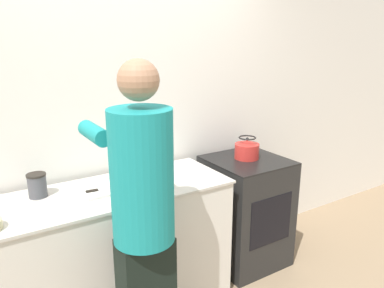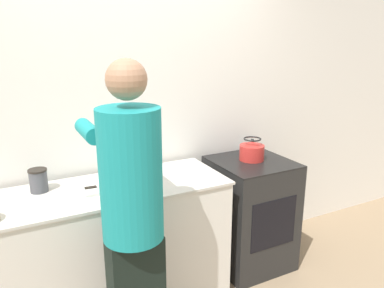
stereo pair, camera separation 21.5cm
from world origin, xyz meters
TOP-DOWN VIEW (x-y plane):
  - wall_back at (0.00, 0.68)m, footprint 8.00×0.05m
  - counter at (-0.35, 0.30)m, footprint 1.78×0.62m
  - oven at (0.92, 0.31)m, footprint 0.60×0.62m
  - person at (-0.29, -0.26)m, footprint 0.37×0.61m
  - cutting_board at (-0.29, 0.30)m, footprint 0.31×0.22m
  - knife at (-0.33, 0.30)m, footprint 0.20×0.05m
  - kettle at (0.93, 0.33)m, footprint 0.20×0.20m
  - canister_jar at (-0.69, 0.44)m, footprint 0.12×0.12m

SIDE VIEW (x-z plane):
  - counter at x=-0.35m, z-range 0.00..0.93m
  - oven at x=0.92m, z-range 0.00..0.93m
  - cutting_board at x=-0.29m, z-range 0.93..0.95m
  - knife at x=-0.33m, z-range 0.94..0.95m
  - person at x=-0.29m, z-range 0.08..1.89m
  - canister_jar at x=-0.69m, z-range 0.93..1.08m
  - kettle at x=0.93m, z-range 0.92..1.10m
  - wall_back at x=0.00m, z-range 0.00..2.60m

